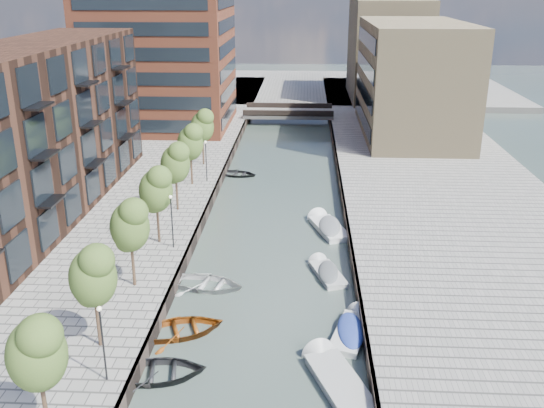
# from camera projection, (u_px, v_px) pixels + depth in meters

# --- Properties ---
(water) EXTENTS (300.00, 300.00, 0.00)m
(water) POSITION_uv_depth(u_px,v_px,m) (279.00, 192.00, 60.13)
(water) COLOR #38473F
(water) RESTS_ON ground
(quay_right) EXTENTS (20.00, 140.00, 1.00)m
(quay_right) POSITION_uv_depth(u_px,v_px,m) (443.00, 190.00, 59.13)
(quay_right) COLOR gray
(quay_right) RESTS_ON ground
(quay_wall_left) EXTENTS (0.25, 140.00, 1.00)m
(quay_wall_left) POSITION_uv_depth(u_px,v_px,m) (218.00, 186.00, 60.27)
(quay_wall_left) COLOR #332823
(quay_wall_left) RESTS_ON ground
(quay_wall_right) EXTENTS (0.25, 140.00, 1.00)m
(quay_wall_right) POSITION_uv_depth(u_px,v_px,m) (341.00, 188.00, 59.64)
(quay_wall_right) COLOR #332823
(quay_wall_right) RESTS_ON ground
(far_closure) EXTENTS (80.00, 40.00, 1.00)m
(far_closure) POSITION_uv_depth(u_px,v_px,m) (293.00, 88.00, 116.19)
(far_closure) COLOR gray
(far_closure) RESTS_ON ground
(apartment_block) EXTENTS (8.00, 38.00, 14.00)m
(apartment_block) POSITION_uv_depth(u_px,v_px,m) (28.00, 134.00, 49.03)
(apartment_block) COLOR #311B13
(apartment_block) RESTS_ON quay_left
(tower) EXTENTS (18.00, 18.00, 30.00)m
(tower) POSITION_uv_depth(u_px,v_px,m) (158.00, 11.00, 78.91)
(tower) COLOR brown
(tower) RESTS_ON quay_left
(tan_block_near) EXTENTS (12.00, 25.00, 14.00)m
(tan_block_near) POSITION_uv_depth(u_px,v_px,m) (412.00, 79.00, 77.16)
(tan_block_near) COLOR #8F7A57
(tan_block_near) RESTS_ON quay_right
(tan_block_far) EXTENTS (12.00, 20.00, 16.00)m
(tan_block_far) POSITION_uv_depth(u_px,v_px,m) (387.00, 49.00, 101.18)
(tan_block_far) COLOR #8F7A57
(tan_block_far) RESTS_ON quay_right
(bridge) EXTENTS (13.00, 6.00, 1.30)m
(bridge) POSITION_uv_depth(u_px,v_px,m) (289.00, 113.00, 89.64)
(bridge) COLOR gray
(bridge) RESTS_ON ground
(tree_0) EXTENTS (2.50, 2.50, 5.95)m
(tree_0) POSITION_uv_depth(u_px,v_px,m) (36.00, 350.00, 25.00)
(tree_0) COLOR #382619
(tree_0) RESTS_ON quay_left
(tree_1) EXTENTS (2.50, 2.50, 5.95)m
(tree_1) POSITION_uv_depth(u_px,v_px,m) (93.00, 274.00, 31.56)
(tree_1) COLOR #382619
(tree_1) RESTS_ON quay_left
(tree_2) EXTENTS (2.50, 2.50, 5.95)m
(tree_2) POSITION_uv_depth(u_px,v_px,m) (130.00, 224.00, 38.12)
(tree_2) COLOR #382619
(tree_2) RESTS_ON quay_left
(tree_3) EXTENTS (2.50, 2.50, 5.95)m
(tree_3) POSITION_uv_depth(u_px,v_px,m) (156.00, 188.00, 44.68)
(tree_3) COLOR #382619
(tree_3) RESTS_ON quay_left
(tree_4) EXTENTS (2.50, 2.50, 5.95)m
(tree_4) POSITION_uv_depth(u_px,v_px,m) (175.00, 162.00, 51.24)
(tree_4) COLOR #382619
(tree_4) RESTS_ON quay_left
(tree_5) EXTENTS (2.50, 2.50, 5.95)m
(tree_5) POSITION_uv_depth(u_px,v_px,m) (190.00, 141.00, 57.80)
(tree_5) COLOR #382619
(tree_5) RESTS_ON quay_left
(tree_6) EXTENTS (2.50, 2.50, 5.95)m
(tree_6) POSITION_uv_depth(u_px,v_px,m) (202.00, 125.00, 64.36)
(tree_6) COLOR #382619
(tree_6) RESTS_ON quay_left
(lamp_0) EXTENTS (0.24, 0.24, 4.12)m
(lamp_0) POSITION_uv_depth(u_px,v_px,m) (102.00, 336.00, 29.30)
(lamp_0) COLOR black
(lamp_0) RESTS_ON quay_left
(lamp_1) EXTENTS (0.24, 0.24, 4.12)m
(lamp_1) POSITION_uv_depth(u_px,v_px,m) (172.00, 216.00, 44.29)
(lamp_1) COLOR black
(lamp_1) RESTS_ON quay_left
(lamp_2) EXTENTS (0.24, 0.24, 4.12)m
(lamp_2) POSITION_uv_depth(u_px,v_px,m) (206.00, 157.00, 59.29)
(lamp_2) COLOR black
(lamp_2) RESTS_ON quay_left
(sloop_1) EXTENTS (5.70, 4.50, 1.07)m
(sloop_1) POSITION_uv_depth(u_px,v_px,m) (158.00, 377.00, 31.97)
(sloop_1) COLOR black
(sloop_1) RESTS_ON ground
(sloop_2) EXTENTS (6.14, 5.29, 1.07)m
(sloop_2) POSITION_uv_depth(u_px,v_px,m) (181.00, 333.00, 35.94)
(sloop_2) COLOR #823C0E
(sloop_2) RESTS_ON ground
(sloop_3) EXTENTS (5.64, 4.52, 1.04)m
(sloop_3) POSITION_uv_depth(u_px,v_px,m) (208.00, 288.00, 41.31)
(sloop_3) COLOR silver
(sloop_3) RESTS_ON ground
(sloop_4) EXTENTS (4.85, 3.95, 0.88)m
(sloop_4) POSITION_uv_depth(u_px,v_px,m) (237.00, 176.00, 65.20)
(sloop_4) COLOR black
(sloop_4) RESTS_ON ground
(motorboat_1) EXTENTS (2.79, 4.70, 1.48)m
(motorboat_1) POSITION_uv_depth(u_px,v_px,m) (326.00, 272.00, 43.13)
(motorboat_1) COLOR #B5B4B3
(motorboat_1) RESTS_ON ground
(motorboat_2) EXTENTS (3.86, 6.07, 1.92)m
(motorboat_2) POSITION_uv_depth(u_px,v_px,m) (334.00, 377.00, 31.78)
(motorboat_2) COLOR #ADAEAC
(motorboat_2) RESTS_ON ground
(motorboat_3) EXTENTS (2.97, 5.17, 1.63)m
(motorboat_3) POSITION_uv_depth(u_px,v_px,m) (352.00, 330.00, 35.96)
(motorboat_3) COLOR silver
(motorboat_3) RESTS_ON ground
(motorboat_4) EXTENTS (3.64, 5.98, 1.89)m
(motorboat_4) POSITION_uv_depth(u_px,v_px,m) (327.00, 227.00, 51.02)
(motorboat_4) COLOR white
(motorboat_4) RESTS_ON ground
(car) EXTENTS (2.75, 3.78, 1.20)m
(car) POSITION_uv_depth(u_px,v_px,m) (373.00, 124.00, 81.33)
(car) COLOR silver
(car) RESTS_ON quay_right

